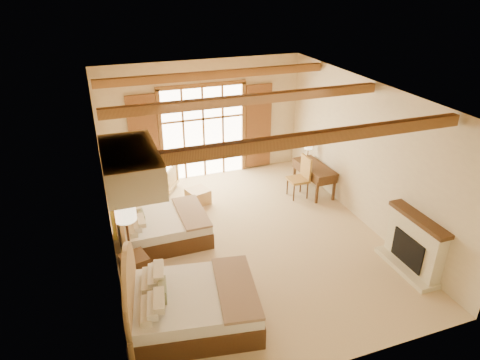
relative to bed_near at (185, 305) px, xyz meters
name	(u,v)px	position (x,y,z in m)	size (l,w,h in m)	color
floor	(248,239)	(1.83, 1.97, -0.41)	(7.00, 7.00, 0.00)	#D2BA89
wall_back	(203,120)	(1.83, 5.47, 1.19)	(5.50, 5.50, 0.00)	beige
wall_left	(106,194)	(-0.92, 1.97, 1.19)	(7.00, 7.00, 0.00)	beige
wall_right	(366,154)	(4.58, 1.97, 1.19)	(7.00, 7.00, 0.00)	beige
ceiling	(249,93)	(1.83, 1.97, 2.79)	(7.00, 7.00, 0.00)	#BA753B
ceiling_beams	(249,99)	(1.83, 1.97, 2.67)	(5.39, 4.60, 0.18)	olive
french_doors	(204,133)	(1.83, 5.41, 0.84)	(3.95, 0.08, 2.60)	white
fireplace	(413,246)	(4.42, -0.03, 0.10)	(0.46, 1.40, 1.16)	beige
painting	(111,206)	(-0.88, 1.22, 1.34)	(0.06, 0.95, 0.75)	#F1D34B
canopy_valance	(131,166)	(-0.57, -0.03, 2.54)	(0.70, 1.40, 0.45)	beige
bed_near	(185,305)	(0.00, 0.00, 0.00)	(2.28, 1.86, 1.35)	#473417
bed_far	(157,226)	(-0.01, 2.55, -0.04)	(1.85, 1.45, 1.21)	#473417
nightstand	(135,269)	(-0.62, 1.38, -0.13)	(0.46, 0.46, 0.55)	#473417
floor_lamp	(125,217)	(-0.67, 1.20, 1.09)	(0.37, 0.37, 1.76)	#311E14
armchair	(160,177)	(0.47, 4.91, -0.05)	(0.77, 0.79, 0.72)	tan
ottoman	(198,196)	(1.23, 3.90, -0.23)	(0.49, 0.49, 0.36)	tan
desk	(314,177)	(4.23, 3.51, -0.02)	(0.64, 1.36, 0.72)	#473417
desk_chair	(298,184)	(3.72, 3.36, -0.07)	(0.48, 0.48, 1.08)	#AA8237
desk_lamp	(308,146)	(4.31, 4.05, 0.63)	(0.21, 0.21, 0.42)	#311E14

